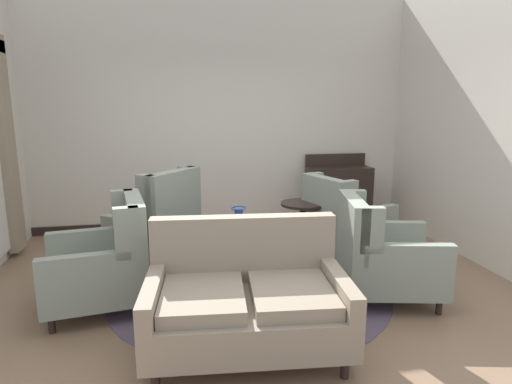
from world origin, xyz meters
name	(u,v)px	position (x,y,z in m)	size (l,w,h in m)	color
ground	(255,301)	(0.00, 0.00, 0.00)	(7.73, 7.73, 0.00)	#896B51
wall_back	(222,115)	(0.00, 2.62, 1.67)	(5.68, 0.08, 3.34)	silver
wall_right	(477,118)	(2.76, 0.79, 1.67)	(0.08, 3.67, 3.34)	silver
baseboard_back	(224,222)	(0.00, 2.57, 0.06)	(5.52, 0.03, 0.12)	black
area_rug	(249,287)	(0.00, 0.30, 0.01)	(2.79, 2.79, 0.01)	#5B4C60
coffee_table	(240,248)	(-0.10, 0.26, 0.44)	(0.96, 0.96, 0.53)	black
porcelain_vase	(239,226)	(-0.11, 0.22, 0.67)	(0.18, 0.18, 0.34)	#384C93
settee	(247,300)	(-0.20, -0.77, 0.39)	(1.53, 1.02, 0.95)	gray
armchair_foreground_right	(343,222)	(1.27, 1.00, 0.43)	(1.09, 0.97, 1.00)	gray
armchair_far_left	(105,263)	(-1.35, 0.14, 0.42)	(0.99, 0.96, 1.01)	gray
armchair_back_corner	(382,256)	(1.20, -0.15, 0.42)	(1.03, 0.98, 0.98)	gray
armchair_beside_settee	(160,225)	(-0.90, 1.15, 0.46)	(1.13, 1.12, 1.11)	gray
side_table	(302,225)	(0.77, 1.05, 0.41)	(0.52, 0.52, 0.68)	black
sideboard	(338,193)	(1.71, 2.33, 0.51)	(0.95, 0.39, 1.08)	black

